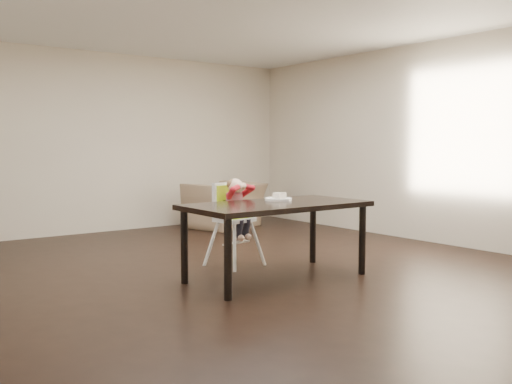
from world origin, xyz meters
The scene contains 6 objects.
ground centered at (0.00, 0.00, 0.00)m, with size 7.00×7.00×0.00m, color black.
room_walls centered at (0.00, 0.00, 1.86)m, with size 6.02×7.02×2.71m.
dining_table centered at (-0.02, -0.47, 0.67)m, with size 1.80×0.90×0.75m.
high_chair centered at (0.00, 0.31, 0.67)m, with size 0.46×0.46×0.95m.
plate centered at (0.14, -0.30, 0.78)m, with size 0.31×0.31×0.08m.
armchair centered at (1.54, 2.80, 0.48)m, with size 1.09×0.71×0.95m, color #997F61.
Camera 1 is at (-3.48, -4.78, 1.30)m, focal length 40.00 mm.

